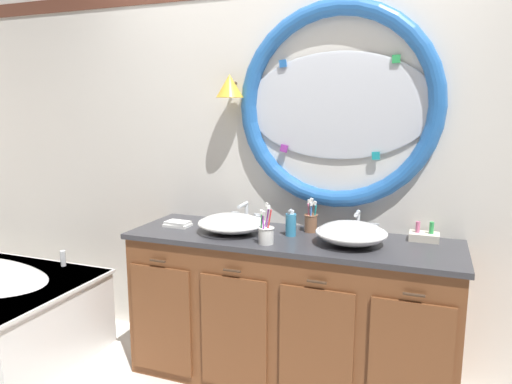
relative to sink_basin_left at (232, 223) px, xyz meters
name	(u,v)px	position (x,y,z in m)	size (l,w,h in m)	color
back_wall_assembly	(294,152)	(0.27, 0.34, 0.40)	(6.40, 0.26, 2.60)	silver
vanity_counter	(289,309)	(0.35, 0.03, -0.49)	(1.88, 0.61, 0.88)	brown
sink_basin_left	(232,223)	(0.00, 0.00, 0.00)	(0.40, 0.40, 0.11)	white
sink_basin_right	(351,233)	(0.70, 0.00, 0.01)	(0.38, 0.38, 0.12)	white
faucet_set_left	(246,215)	(0.00, 0.22, 0.00)	(0.21, 0.15, 0.14)	silver
faucet_set_right	(358,224)	(0.70, 0.23, 0.00)	(0.24, 0.12, 0.14)	silver
toothbrush_holder_left	(266,234)	(0.27, -0.15, 0.00)	(0.09, 0.09, 0.22)	white
toothbrush_holder_right	(311,222)	(0.43, 0.18, 0.01)	(0.08, 0.08, 0.20)	#996647
soap_dispenser	(291,224)	(0.35, 0.05, 0.01)	(0.06, 0.07, 0.16)	#388EBC
folded_hand_towel	(178,224)	(-0.37, 0.01, -0.04)	(0.16, 0.11, 0.03)	white
toiletry_basket	(424,236)	(1.07, 0.22, -0.03)	(0.16, 0.11, 0.11)	beige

